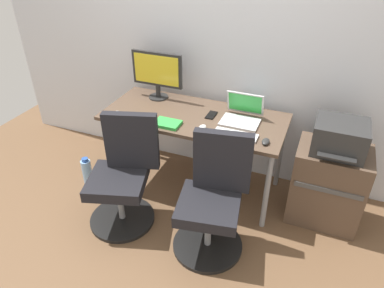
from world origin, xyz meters
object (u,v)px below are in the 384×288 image
open_laptop (242,114)px  coffee_mug (255,107)px  desktop_monitor (157,72)px  printer (340,137)px  side_cabinet (327,185)px  office_chair_right (213,200)px  office_chair_left (123,177)px  water_bottle_on_floor (87,173)px

open_laptop → coffee_mug: (0.06, 0.20, -0.01)m
desktop_monitor → printer: bearing=-7.0°
side_cabinet → printer: 0.46m
office_chair_right → side_cabinet: 0.99m
printer → office_chair_left: bearing=-157.9°
open_laptop → side_cabinet: bearing=-4.3°
side_cabinet → office_chair_left: bearing=-157.8°
office_chair_right → desktop_monitor: size_ratio=1.96×
water_bottle_on_floor → coffee_mug: (1.38, 0.65, 0.65)m
coffee_mug → printer: bearing=-19.8°
side_cabinet → coffee_mug: (-0.71, 0.25, 0.46)m
printer → water_bottle_on_floor: size_ratio=1.29×
water_bottle_on_floor → desktop_monitor: size_ratio=0.65×
open_laptop → printer: bearing=-4.4°
office_chair_right → desktop_monitor: 1.30m
water_bottle_on_floor → coffee_mug: coffee_mug is taller
side_cabinet → water_bottle_on_floor: side_cabinet is taller
side_cabinet → water_bottle_on_floor: size_ratio=2.17×
office_chair_right → water_bottle_on_floor: (-1.32, 0.22, -0.28)m
office_chair_left → water_bottle_on_floor: (-0.56, 0.22, -0.28)m
printer → office_chair_right: bearing=-141.2°
open_laptop → desktop_monitor: bearing=170.7°
office_chair_left → water_bottle_on_floor: size_ratio=3.03×
side_cabinet → coffee_mug: size_ratio=7.31×
office_chair_right → side_cabinet: bearing=38.9°
office_chair_right → printer: (0.77, 0.62, 0.37)m
office_chair_right → printer: bearing=38.8°
office_chair_left → printer: 1.69m
office_chair_left → coffee_mug: 1.26m
office_chair_right → water_bottle_on_floor: 1.37m
office_chair_left → office_chair_right: same height
printer → coffee_mug: 0.75m
office_chair_left → open_laptop: (0.76, 0.68, 0.38)m
office_chair_left → water_bottle_on_floor: office_chair_left is taller
office_chair_left → printer: office_chair_left is taller
open_laptop → office_chair_left: bearing=-138.3°
desktop_monitor → coffee_mug: size_ratio=5.22×
coffee_mug → water_bottle_on_floor: bearing=-154.8°
water_bottle_on_floor → open_laptop: bearing=19.0°
office_chair_right → coffee_mug: office_chair_right is taller
office_chair_right → open_laptop: 0.78m
office_chair_right → desktop_monitor: (-0.84, 0.82, 0.58)m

